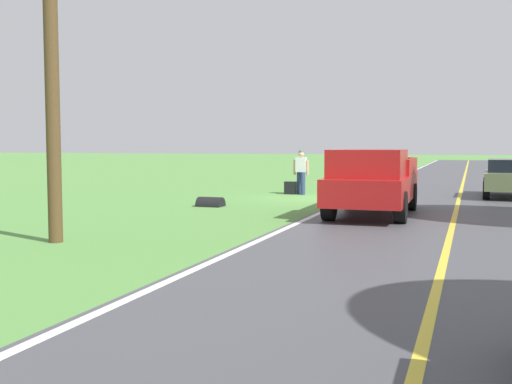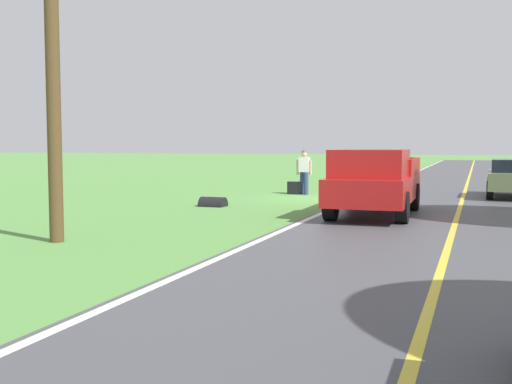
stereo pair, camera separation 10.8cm
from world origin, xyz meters
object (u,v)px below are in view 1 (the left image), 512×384
at_px(sedan_near_oncoming, 511,177).
at_px(utility_pole_roadside, 51,42).
at_px(pickup_truck_passing, 372,181).
at_px(hitchhiker_walking, 301,169).
at_px(suitcase_carried, 290,188).

distance_m(sedan_near_oncoming, utility_pole_roadside, 17.50).
bearing_deg(utility_pole_roadside, pickup_truck_passing, -128.07).
bearing_deg(utility_pole_roadside, hitchhiker_walking, -96.63).
xyz_separation_m(pickup_truck_passing, sedan_near_oncoming, (-3.95, -7.80, -0.21)).
height_order(hitchhiker_walking, suitcase_carried, hitchhiker_walking).
distance_m(pickup_truck_passing, utility_pole_roadside, 9.05).
height_order(pickup_truck_passing, utility_pole_roadside, utility_pole_roadside).
bearing_deg(suitcase_carried, sedan_near_oncoming, 99.67).
xyz_separation_m(hitchhiker_walking, utility_pole_roadside, (1.54, 13.21, 2.96)).
bearing_deg(suitcase_carried, pickup_truck_passing, 32.84).
relative_size(suitcase_carried, pickup_truck_passing, 0.09).
relative_size(pickup_truck_passing, sedan_near_oncoming, 1.22).
xyz_separation_m(hitchhiker_walking, sedan_near_oncoming, (-7.68, -1.32, -0.23)).
bearing_deg(pickup_truck_passing, hitchhiker_walking, -60.02).
distance_m(pickup_truck_passing, sedan_near_oncoming, 8.75).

